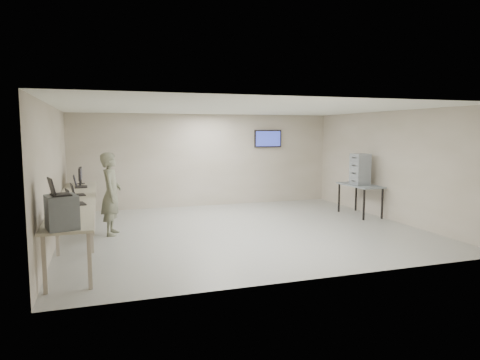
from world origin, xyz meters
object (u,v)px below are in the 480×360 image
object	(u,v)px
workbench	(77,203)
equipment_box	(62,212)
soldier	(111,194)
side_table	(360,187)

from	to	relation	value
workbench	equipment_box	bearing A→B (deg)	-91.31
soldier	side_table	bearing A→B (deg)	-78.35
workbench	soldier	bearing A→B (deg)	35.76
workbench	equipment_box	xyz separation A→B (m)	(-0.06, -2.75, 0.32)
equipment_box	side_table	xyz separation A→B (m)	(7.25, 3.42, -0.37)
workbench	equipment_box	distance (m)	2.77
workbench	soldier	xyz separation A→B (m)	(0.70, 0.50, 0.09)
soldier	side_table	world-z (taller)	soldier
equipment_box	side_table	size ratio (longest dim) A/B	0.34
equipment_box	soldier	xyz separation A→B (m)	(0.76, 3.25, -0.23)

